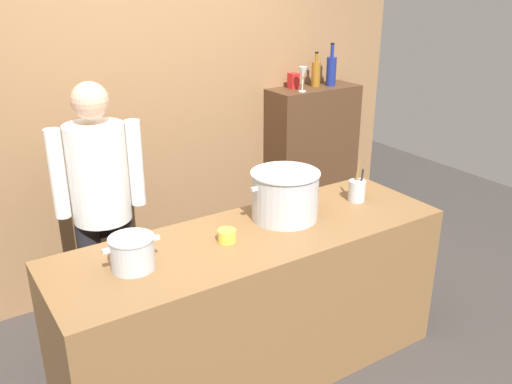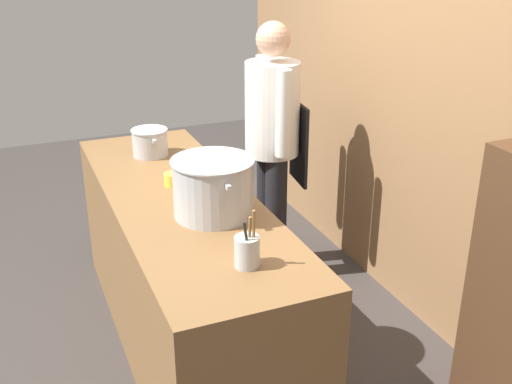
% 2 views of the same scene
% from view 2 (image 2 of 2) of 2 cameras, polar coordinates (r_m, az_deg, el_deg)
% --- Properties ---
extents(ground_plane, '(8.00, 8.00, 0.00)m').
position_cam_2_polar(ground_plane, '(3.64, -6.21, -13.56)').
color(ground_plane, '#383330').
extents(brick_back_panel, '(4.40, 0.10, 3.00)m').
position_cam_2_polar(brick_back_panel, '(3.62, 14.88, 11.79)').
color(brick_back_panel, olive).
rests_on(brick_back_panel, ground_plane).
extents(prep_counter, '(2.21, 0.70, 0.90)m').
position_cam_2_polar(prep_counter, '(3.39, -6.54, -7.44)').
color(prep_counter, brown).
rests_on(prep_counter, ground_plane).
extents(chef, '(0.53, 0.38, 1.66)m').
position_cam_2_polar(chef, '(3.92, 1.56, 5.30)').
color(chef, black).
rests_on(chef, ground_plane).
extents(stockpot_large, '(0.45, 0.39, 0.28)m').
position_cam_2_polar(stockpot_large, '(2.92, -3.95, 0.42)').
color(stockpot_large, '#B7BABF').
rests_on(stockpot_large, prep_counter).
extents(stockpot_small, '(0.28, 0.22, 0.16)m').
position_cam_2_polar(stockpot_small, '(3.77, -9.70, 4.52)').
color(stockpot_small, '#B7BABF').
rests_on(stockpot_small, prep_counter).
extents(utensil_crock, '(0.10, 0.10, 0.26)m').
position_cam_2_polar(utensil_crock, '(2.50, -0.81, -5.42)').
color(utensil_crock, '#B7BABF').
rests_on(utensil_crock, prep_counter).
extents(butter_jar, '(0.10, 0.10, 0.07)m').
position_cam_2_polar(butter_jar, '(3.32, -7.61, 1.16)').
color(butter_jar, yellow).
rests_on(butter_jar, prep_counter).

